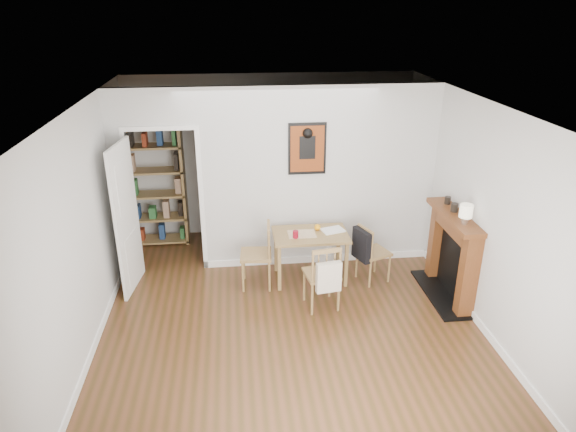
{
  "coord_description": "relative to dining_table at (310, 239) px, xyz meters",
  "views": [
    {
      "loc": [
        -0.6,
        -5.38,
        3.63
      ],
      "look_at": [
        0.06,
        0.6,
        1.08
      ],
      "focal_mm": 32.0,
      "sensor_mm": 36.0,
      "label": 1
    }
  ],
  "objects": [
    {
      "name": "ceramic_jar_a",
      "position": [
        1.74,
        -0.54,
        0.61
      ],
      "size": [
        0.09,
        0.09,
        0.11
      ],
      "primitive_type": "cylinder",
      "color": "black",
      "rests_on": "fireplace"
    },
    {
      "name": "bookshelf",
      "position": [
        -2.19,
        1.44,
        0.4
      ],
      "size": [
        0.86,
        0.34,
        2.04
      ],
      "color": "olive",
      "rests_on": "ground"
    },
    {
      "name": "dining_table",
      "position": [
        0.0,
        0.0,
        0.0
      ],
      "size": [
        1.02,
        0.65,
        0.69
      ],
      "color": "olive",
      "rests_on": "ground"
    },
    {
      "name": "orange_fruit",
      "position": [
        0.11,
        0.1,
        0.13
      ],
      "size": [
        0.09,
        0.09,
        0.09
      ],
      "primitive_type": "sphere",
      "color": "#FDA20D",
      "rests_on": "dining_table"
    },
    {
      "name": "red_glass",
      "position": [
        -0.22,
        -0.11,
        0.13
      ],
      "size": [
        0.08,
        0.08,
        0.1
      ],
      "primitive_type": "cylinder",
      "color": "maroon",
      "rests_on": "dining_table"
    },
    {
      "name": "chair_left",
      "position": [
        -0.75,
        -0.1,
        -0.15
      ],
      "size": [
        0.48,
        0.48,
        0.91
      ],
      "color": "#A4824C",
      "rests_on": "ground"
    },
    {
      "name": "chair_front",
      "position": [
        0.04,
        -0.72,
        -0.16
      ],
      "size": [
        0.51,
        0.56,
        0.89
      ],
      "color": "#A4824C",
      "rests_on": "ground"
    },
    {
      "name": "notebook",
      "position": [
        0.32,
        0.06,
        0.09
      ],
      "size": [
        0.35,
        0.3,
        0.02
      ],
      "primitive_type": "cube",
      "rotation": [
        0.0,
        0.0,
        0.29
      ],
      "color": "white",
      "rests_on": "dining_table"
    },
    {
      "name": "chair_right",
      "position": [
        0.85,
        -0.13,
        -0.18
      ],
      "size": [
        0.58,
        0.54,
        0.83
      ],
      "color": "#A4824C",
      "rests_on": "ground"
    },
    {
      "name": "room_shell",
      "position": [
        -0.29,
        0.47,
        0.69
      ],
      "size": [
        5.2,
        5.2,
        5.2
      ],
      "color": "silver",
      "rests_on": "ground"
    },
    {
      "name": "placemat",
      "position": [
        -0.12,
        -0.0,
        0.09
      ],
      "size": [
        0.37,
        0.28,
        0.0
      ],
      "primitive_type": "cube",
      "rotation": [
        0.0,
        0.0,
        0.01
      ],
      "color": "beige",
      "rests_on": "dining_table"
    },
    {
      "name": "mantel_lamp",
      "position": [
        1.71,
        -0.92,
        0.7
      ],
      "size": [
        0.16,
        0.16,
        0.25
      ],
      "color": "silver",
      "rests_on": "fireplace"
    },
    {
      "name": "ground",
      "position": [
        -0.39,
        -0.87,
        -0.61
      ],
      "size": [
        5.2,
        5.2,
        0.0
      ],
      "primitive_type": "plane",
      "color": "#57321C",
      "rests_on": "ground"
    },
    {
      "name": "fireplace",
      "position": [
        1.77,
        -0.62,
        0.01
      ],
      "size": [
        0.45,
        1.25,
        1.16
      ],
      "color": "brown",
      "rests_on": "ground"
    },
    {
      "name": "ceramic_jar_b",
      "position": [
        1.76,
        -0.28,
        0.6
      ],
      "size": [
        0.08,
        0.08,
        0.1
      ],
      "primitive_type": "cylinder",
      "color": "black",
      "rests_on": "fireplace"
    }
  ]
}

